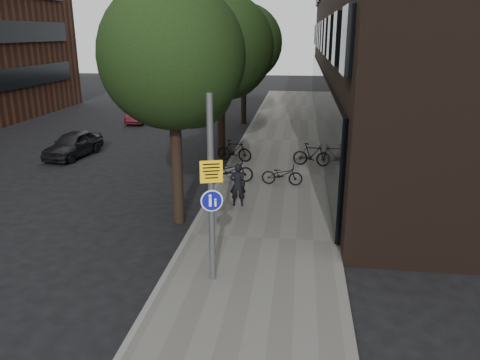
% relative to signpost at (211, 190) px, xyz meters
% --- Properties ---
extents(ground, '(120.00, 120.00, 0.00)m').
position_rel_signpost_xyz_m(ground, '(0.77, -0.77, -2.43)').
color(ground, black).
rests_on(ground, ground).
extents(sidewalk, '(4.50, 60.00, 0.12)m').
position_rel_signpost_xyz_m(sidewalk, '(1.02, 9.23, -2.37)').
color(sidewalk, '#615F5A').
rests_on(sidewalk, ground).
extents(curb_edge, '(0.15, 60.00, 0.13)m').
position_rel_signpost_xyz_m(curb_edge, '(-1.23, 9.23, -2.36)').
color(curb_edge, slate).
rests_on(curb_edge, ground).
extents(street_tree_near, '(4.40, 4.40, 7.50)m').
position_rel_signpost_xyz_m(street_tree_near, '(-1.75, 3.87, 2.68)').
color(street_tree_near, black).
rests_on(street_tree_near, ground).
extents(street_tree_mid, '(5.00, 5.00, 7.80)m').
position_rel_signpost_xyz_m(street_tree_mid, '(-1.75, 12.37, 2.68)').
color(street_tree_mid, black).
rests_on(street_tree_mid, ground).
extents(street_tree_far, '(5.00, 5.00, 7.80)m').
position_rel_signpost_xyz_m(street_tree_far, '(-1.75, 21.37, 2.68)').
color(street_tree_far, black).
rests_on(street_tree_far, ground).
extents(signpost, '(0.51, 0.19, 4.57)m').
position_rel_signpost_xyz_m(signpost, '(0.00, 0.00, 0.00)').
color(signpost, '#595B5E').
rests_on(signpost, sidewalk).
extents(pedestrian, '(0.59, 0.41, 1.54)m').
position_rel_signpost_xyz_m(pedestrian, '(-0.07, 5.16, -1.54)').
color(pedestrian, black).
rests_on(pedestrian, sidewalk).
extents(parked_bike_facade_near, '(1.66, 0.64, 0.86)m').
position_rel_signpost_xyz_m(parked_bike_facade_near, '(1.37, 7.73, -1.88)').
color(parked_bike_facade_near, black).
rests_on(parked_bike_facade_near, sidewalk).
extents(parked_bike_facade_far, '(1.79, 0.76, 1.04)m').
position_rel_signpost_xyz_m(parked_bike_facade_far, '(2.60, 10.70, -1.79)').
color(parked_bike_facade_far, black).
rests_on(parked_bike_facade_far, sidewalk).
extents(parked_bike_curb_near, '(1.97, 0.98, 0.99)m').
position_rel_signpost_xyz_m(parked_bike_curb_near, '(-0.74, 7.80, -1.81)').
color(parked_bike_curb_near, black).
rests_on(parked_bike_curb_near, sidewalk).
extents(parked_bike_curb_far, '(1.76, 0.81, 1.02)m').
position_rel_signpost_xyz_m(parked_bike_curb_far, '(-1.03, 11.06, -1.80)').
color(parked_bike_curb_far, black).
rests_on(parked_bike_curb_far, sidewalk).
extents(parked_car_near, '(1.98, 3.88, 1.26)m').
position_rel_signpost_xyz_m(parked_car_near, '(-9.18, 11.31, -1.80)').
color(parked_car_near, black).
rests_on(parked_car_near, ground).
extents(parked_car_mid, '(1.29, 3.40, 1.11)m').
position_rel_signpost_xyz_m(parked_car_mid, '(-8.99, 20.76, -1.87)').
color(parked_car_mid, maroon).
rests_on(parked_car_mid, ground).
extents(parked_car_far, '(2.18, 4.71, 1.33)m').
position_rel_signpost_xyz_m(parked_car_far, '(-8.15, 25.24, -1.76)').
color(parked_car_far, black).
rests_on(parked_car_far, ground).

